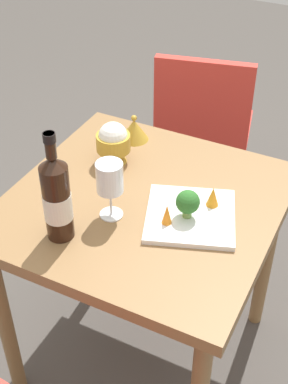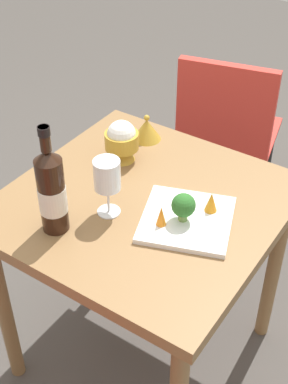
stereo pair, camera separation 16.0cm
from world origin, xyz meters
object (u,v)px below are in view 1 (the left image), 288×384
Objects in this scene: wine_glass at (110,179)px; rice_bowl_lid at (134,129)px; carrot_garnish_left at (213,196)px; wine_bottle at (57,198)px; broccoli_floret at (188,202)px; serving_plate at (190,216)px; chair_by_wall at (203,122)px; rice_bowl at (113,142)px; carrot_garnish_right at (167,214)px.

rice_bowl_lid is at bearing -161.80° from wine_glass.
rice_bowl_lid is 0.45m from carrot_garnish_left.
wine_bottle is 0.36m from broccoli_floret.
serving_plate is at bearing 127.51° from wine_bottle.
wine_bottle is at bearing -103.60° from chair_by_wall.
wine_bottle is at bearing 4.99° from rice_bowl_lid.
serving_plate is at bearing -31.61° from carrot_garnish_left.
rice_bowl is at bearing -114.54° from serving_plate.
carrot_garnish_left is at bearing 150.34° from broccoli_floret.
rice_bowl_lid is (-0.15, -0.00, -0.04)m from rice_bowl.
wine_bottle is at bearing 6.49° from rice_bowl.
rice_bowl reaches higher than serving_plate.
carrot_garnish_left is at bearing 146.82° from carrot_garnish_right.
wine_glass is 2.90× the size of carrot_garnish_right.
wine_glass reaches higher than chair_by_wall.
wine_bottle is 2.30× the size of rice_bowl.
chair_by_wall is 9.91× the size of broccoli_floret.
broccoli_floret is (0.32, 0.33, 0.03)m from rice_bowl_lid.
wine_glass reaches higher than serving_plate.
wine_bottle is 5.30× the size of carrot_garnish_right.
wine_bottle is (1.06, -0.01, 0.33)m from chair_by_wall.
serving_plate is 5.19× the size of carrot_garnish_right.
rice_bowl_lid is 1.63× the size of carrot_garnish_left.
wine_glass is 0.26m from serving_plate.
broccoli_floret reaches higher than serving_plate.
chair_by_wall is 1.11m from wine_bottle.
carrot_garnish_right is (0.90, 0.23, 0.25)m from chair_by_wall.
wine_bottle is 5.32× the size of carrot_garnish_left.
wine_glass is at bearing 148.60° from wine_bottle.
carrot_garnish_right is at bearing -88.36° from chair_by_wall.
rice_bowl is (-0.38, -0.04, -0.06)m from wine_bottle.
chair_by_wall is 13.79× the size of carrot_garnish_right.
wine_bottle is 0.16m from wine_glass.
wine_glass reaches higher than carrot_garnish_right.
carrot_garnish_left is (0.77, 0.32, 0.25)m from chair_by_wall.
chair_by_wall is at bearing -157.54° from carrot_garnish_left.
chair_by_wall reaches higher than rice_bowl_lid.
rice_bowl is at bearing -152.51° from wine_glass.
serving_plate is at bearing 145.30° from carrot_garnish_right.
wine_glass is at bearing 27.49° from rice_bowl.
wine_bottle is 0.39m from serving_plate.
wine_glass is 0.18m from carrot_garnish_right.
rice_bowl is at bearing 1.18° from rice_bowl_lid.
chair_by_wall is 0.90m from serving_plate.
carrot_garnish_left is (-0.07, 0.04, 0.04)m from serving_plate.
rice_bowl_lid is at bearing -109.21° from chair_by_wall.
rice_bowl_lid reaches higher than carrot_garnish_right.
rice_bowl_lid reaches higher than serving_plate.
wine_glass is at bearing -98.59° from chair_by_wall.
rice_bowl_lid is 0.47m from carrot_garnish_right.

